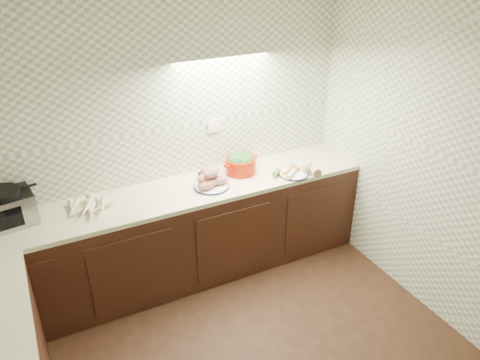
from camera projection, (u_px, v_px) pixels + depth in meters
name	position (u px, v px, depth m)	size (l,w,h in m)	color
room	(256.00, 198.00, 2.47)	(3.60, 3.60, 2.60)	black
counter	(121.00, 322.00, 3.28)	(3.60, 3.60, 0.90)	black
toaster_oven	(5.00, 208.00, 3.52)	(0.44, 0.36, 0.29)	black
parsnip_pile	(90.00, 206.00, 3.75)	(0.39, 0.41, 0.08)	#FAF6C7
sweet_potato_plate	(210.00, 179.00, 4.07)	(0.32, 0.32, 0.19)	#10163A
onion_bowl	(205.00, 175.00, 4.22)	(0.14, 0.14, 0.10)	black
dutch_oven	(241.00, 163.00, 4.31)	(0.36, 0.34, 0.20)	#A81600
veg_plate	(299.00, 170.00, 4.29)	(0.44, 0.31, 0.13)	#10163A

